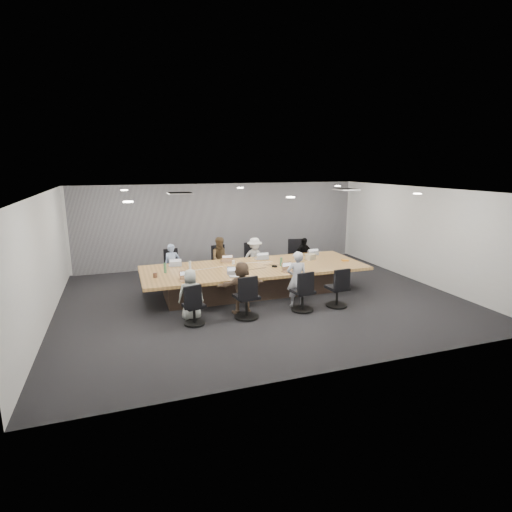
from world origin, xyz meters
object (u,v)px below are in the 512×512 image
object	(u,v)px
chair_0	(171,270)
laptop_4	(187,281)
laptop_1	(226,261)
bottle_clear	(190,265)
laptop_3	(311,254)
person_6	(297,279)
bottle_green_right	(281,262)
chair_1	(219,266)
canvas_bag	(311,257)
chair_4	(194,309)
chair_6	(303,295)
mug_brown	(155,275)
person_1	(221,260)
conference_table	(255,278)
person_3	(303,256)
snack_packet	(345,260)
person_0	(172,265)
chair_5	(246,300)
chair_7	(337,291)
chair_2	(251,262)
laptop_0	(175,265)
stapler	(275,266)
bottle_green_left	(165,268)
chair_3	(299,258)
laptop_2	(261,258)
person_4	(191,294)
person_2	(255,258)
person_5	(242,287)

from	to	relation	value
chair_0	laptop_4	world-z (taller)	chair_0
laptop_1	bottle_clear	world-z (taller)	bottle_clear
laptop_3	person_6	bearing A→B (deg)	49.80
bottle_green_right	chair_0	bearing A→B (deg)	145.47
chair_0	chair_1	bearing A→B (deg)	170.00
canvas_bag	laptop_3	bearing A→B (deg)	60.80
chair_4	chair_0	bearing A→B (deg)	76.99
chair_6	mug_brown	xyz separation A→B (m)	(-3.28, 1.45, 0.39)
person_1	bottle_clear	world-z (taller)	person_1
conference_table	bottle_clear	size ratio (longest dim) A/B	28.78
person_3	bottle_green_right	xyz separation A→B (m)	(-1.41, -1.53, 0.27)
snack_packet	person_0	bearing A→B (deg)	161.36
laptop_4	chair_5	bearing A→B (deg)	-39.79
chair_7	laptop_3	bearing A→B (deg)	73.48
chair_2	chair_7	distance (m)	3.58
chair_5	snack_packet	world-z (taller)	chair_5
laptop_0	stapler	world-z (taller)	stapler
conference_table	chair_7	world-z (taller)	chair_7
chair_4	person_0	xyz separation A→B (m)	(-0.07, 3.05, 0.25)
bottle_green_left	mug_brown	xyz separation A→B (m)	(-0.28, -0.36, -0.07)
chair_3	person_6	world-z (taller)	person_6
person_0	laptop_2	bearing A→B (deg)	-4.50
person_6	person_4	bearing A→B (deg)	9.27
chair_6	bottle_clear	distance (m)	3.11
chair_5	laptop_0	size ratio (longest dim) A/B	2.66
laptop_0	laptop_3	bearing A→B (deg)	-176.56
bottle_clear	stapler	size ratio (longest dim) A/B	1.42
canvas_bag	stapler	bearing A→B (deg)	-159.08
chair_1	person_6	xyz separation A→B (m)	(1.23, -3.05, 0.29)
laptop_0	person_3	world-z (taller)	person_3
conference_table	chair_7	bearing A→B (deg)	-47.46
chair_4	chair_6	bearing A→B (deg)	-14.11
chair_1	person_0	size ratio (longest dim) A/B	0.66
conference_table	laptop_4	size ratio (longest dim) A/B	19.82
person_4	laptop_4	size ratio (longest dim) A/B	3.84
chair_5	person_0	world-z (taller)	person_0
laptop_0	person_2	world-z (taller)	person_2
chair_5	person_1	world-z (taller)	person_1
person_1	snack_packet	distance (m)	3.62
mug_brown	canvas_bag	xyz separation A→B (m)	(4.44, 0.49, 0.02)
person_2	person_3	size ratio (longest dim) A/B	1.08
person_3	person_5	distance (m)	3.95
laptop_2	bottle_green_left	world-z (taller)	bottle_green_left
laptop_3	laptop_4	xyz separation A→B (m)	(-4.08, -1.60, 0.00)
bottle_clear	laptop_0	bearing A→B (deg)	125.16
bottle_green_left	mug_brown	distance (m)	0.46
chair_3	laptop_4	size ratio (longest dim) A/B	2.87
chair_2	mug_brown	distance (m)	3.68
conference_table	bottle_clear	distance (m)	1.79
person_1	laptop_3	world-z (taller)	person_1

